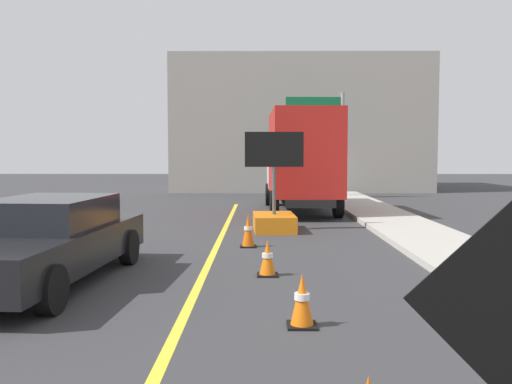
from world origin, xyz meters
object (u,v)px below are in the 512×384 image
(pickup_car, at_px, (46,240))
(traffic_cone_curbside, at_px, (248,231))
(arrow_board_trailer, at_px, (274,213))
(traffic_cone_mid_lane, at_px, (302,301))
(traffic_cone_far_lane, at_px, (267,258))
(highway_guide_sign, at_px, (326,126))
(box_truck, at_px, (301,160))

(pickup_car, distance_m, traffic_cone_curbside, 4.76)
(arrow_board_trailer, xyz_separation_m, pickup_car, (-3.85, -6.20, 0.22))
(traffic_cone_mid_lane, height_order, traffic_cone_far_lane, traffic_cone_mid_lane)
(pickup_car, bearing_deg, highway_guide_sign, 69.26)
(arrow_board_trailer, distance_m, traffic_cone_curbside, 2.77)
(arrow_board_trailer, height_order, traffic_cone_mid_lane, arrow_board_trailer)
(highway_guide_sign, bearing_deg, traffic_cone_mid_lane, -97.60)
(box_truck, distance_m, traffic_cone_mid_lane, 13.50)
(pickup_car, distance_m, traffic_cone_far_lane, 3.66)
(arrow_board_trailer, xyz_separation_m, traffic_cone_curbside, (-0.65, -2.69, -0.11))
(box_truck, xyz_separation_m, pickup_car, (-4.96, -11.13, -1.21))
(traffic_cone_mid_lane, distance_m, traffic_cone_far_lane, 2.83)
(traffic_cone_far_lane, bearing_deg, box_truck, 82.64)
(pickup_car, height_order, traffic_cone_mid_lane, pickup_car)
(arrow_board_trailer, relative_size, pickup_car, 0.53)
(box_truck, bearing_deg, pickup_car, -114.03)
(traffic_cone_mid_lane, height_order, traffic_cone_curbside, traffic_cone_curbside)
(traffic_cone_far_lane, bearing_deg, pickup_car, -171.17)
(traffic_cone_mid_lane, bearing_deg, pickup_car, 150.53)
(arrow_board_trailer, height_order, traffic_cone_curbside, arrow_board_trailer)
(pickup_car, height_order, traffic_cone_far_lane, pickup_car)
(arrow_board_trailer, relative_size, traffic_cone_curbside, 3.59)
(arrow_board_trailer, bearing_deg, pickup_car, -121.88)
(box_truck, height_order, traffic_cone_mid_lane, box_truck)
(highway_guide_sign, bearing_deg, arrow_board_trailer, -103.73)
(box_truck, distance_m, highway_guide_sign, 6.70)
(pickup_car, height_order, highway_guide_sign, highway_guide_sign)
(box_truck, relative_size, traffic_cone_mid_lane, 10.72)
(highway_guide_sign, bearing_deg, traffic_cone_curbside, -103.71)
(pickup_car, relative_size, traffic_cone_mid_lane, 7.85)
(highway_guide_sign, xyz_separation_m, traffic_cone_mid_lane, (-2.63, -19.69, -3.10))
(arrow_board_trailer, xyz_separation_m, traffic_cone_far_lane, (-0.26, -5.64, -0.18))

